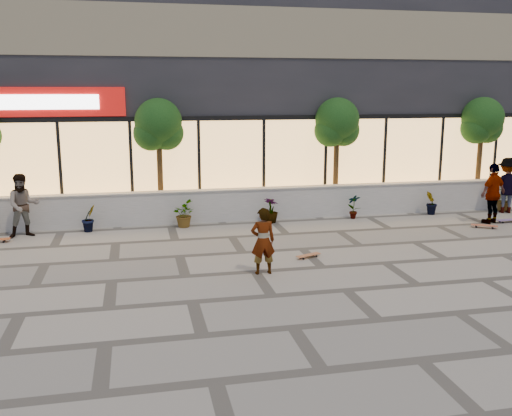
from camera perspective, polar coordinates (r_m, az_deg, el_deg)
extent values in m
plane|color=#A0998B|center=(12.36, 9.04, -8.12)|extent=(80.00, 80.00, 0.00)
cube|color=silver|center=(18.69, 1.42, 0.43)|extent=(22.00, 0.35, 1.00)
cube|color=#B2AFA8|center=(18.60, 1.42, 2.00)|extent=(22.00, 0.42, 0.04)
cube|color=#232328|center=(23.71, -1.69, 11.94)|extent=(24.00, 9.00, 8.50)
cube|color=#F3B261|center=(19.44, 0.76, 4.45)|extent=(23.04, 0.05, 3.00)
cube|color=black|center=(19.28, 0.79, 9.02)|extent=(23.04, 0.08, 0.15)
cube|color=#A60F0B|center=(18.95, -20.63, 9.90)|extent=(5.00, 0.10, 0.90)
cube|color=white|center=(18.88, -20.66, 9.89)|extent=(3.40, 0.06, 0.45)
cube|color=brown|center=(19.37, 0.80, 17.17)|extent=(21.60, 0.05, 1.60)
imported|color=#133B13|center=(17.74, -16.37, -0.99)|extent=(0.57, 0.57, 0.81)
imported|color=#133B13|center=(17.73, -7.32, -0.60)|extent=(0.68, 0.77, 0.81)
imported|color=#133B13|center=(18.17, 1.51, -0.21)|extent=(0.64, 0.64, 0.81)
imported|color=#133B13|center=(19.01, 9.75, 0.16)|extent=(0.46, 0.35, 0.81)
imported|color=#133B13|center=(20.20, 17.15, 0.48)|extent=(0.55, 0.57, 0.81)
imported|color=#133B13|center=(21.70, 23.63, 0.77)|extent=(0.77, 0.84, 0.81)
cylinder|color=#49371A|center=(18.71, -9.58, 3.76)|extent=(0.18, 0.18, 3.24)
sphere|color=#133B13|center=(18.57, -9.74, 8.49)|extent=(1.50, 1.50, 1.50)
sphere|color=#133B13|center=(18.53, -10.47, 7.34)|extent=(1.10, 1.10, 1.10)
sphere|color=#133B13|center=(18.65, -8.94, 7.42)|extent=(1.10, 1.10, 1.10)
cylinder|color=#49371A|center=(19.89, 8.00, 4.27)|extent=(0.18, 0.18, 3.24)
sphere|color=#133B13|center=(19.75, 8.13, 8.73)|extent=(1.50, 1.50, 1.50)
sphere|color=#133B13|center=(19.64, 7.46, 7.68)|extent=(1.10, 1.10, 1.10)
sphere|color=#133B13|center=(19.90, 8.73, 7.70)|extent=(1.10, 1.10, 1.10)
cylinder|color=#49371A|center=(22.37, 21.41, 4.40)|extent=(0.18, 0.18, 3.24)
sphere|color=#133B13|center=(22.24, 21.71, 8.35)|extent=(1.50, 1.50, 1.50)
sphere|color=#133B13|center=(22.08, 21.16, 7.44)|extent=(1.10, 1.10, 1.10)
sphere|color=#133B13|center=(22.44, 22.10, 7.42)|extent=(1.10, 1.10, 1.10)
imported|color=silver|center=(13.05, 0.70, -3.31)|extent=(0.57, 0.38, 1.56)
imported|color=tan|center=(17.60, -22.25, 0.22)|extent=(1.05, 0.91, 1.84)
imported|color=silver|center=(19.46, 22.61, 1.34)|extent=(1.22, 0.86, 1.92)
imported|color=maroon|center=(21.37, 23.80, 2.09)|extent=(1.38, 1.03, 1.90)
cube|color=#9A5732|center=(14.50, 5.27, -4.70)|extent=(0.70, 0.42, 0.02)
cylinder|color=black|center=(14.69, 5.76, -4.70)|extent=(0.06, 0.04, 0.05)
cylinder|color=black|center=(14.60, 6.07, -4.81)|extent=(0.06, 0.04, 0.05)
cylinder|color=black|center=(14.44, 4.46, -4.97)|extent=(0.06, 0.04, 0.05)
cylinder|color=black|center=(14.34, 4.76, -5.09)|extent=(0.06, 0.04, 0.05)
cylinder|color=black|center=(17.47, -23.86, -2.98)|extent=(0.06, 0.04, 0.06)
cylinder|color=black|center=(17.32, -23.93, -3.11)|extent=(0.06, 0.04, 0.06)
cube|color=#974831|center=(18.85, 21.87, -1.63)|extent=(0.76, 0.57, 0.02)
cylinder|color=black|center=(18.95, 22.57, -1.79)|extent=(0.06, 0.05, 0.06)
cylinder|color=black|center=(18.81, 22.59, -1.89)|extent=(0.06, 0.05, 0.06)
cylinder|color=black|center=(18.92, 21.14, -1.70)|extent=(0.06, 0.05, 0.06)
cylinder|color=black|center=(18.79, 21.15, -1.79)|extent=(0.06, 0.05, 0.06)
cube|color=#5A4782|center=(19.95, 23.89, -1.08)|extent=(0.80, 0.24, 0.02)
cylinder|color=black|center=(19.87, 23.20, -1.25)|extent=(0.06, 0.03, 0.06)
cylinder|color=black|center=(19.76, 23.45, -1.33)|extent=(0.06, 0.03, 0.06)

